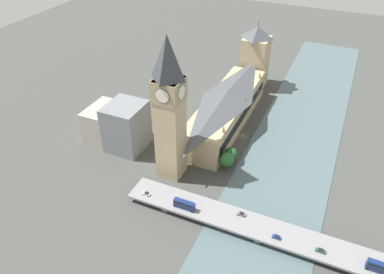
{
  "coord_description": "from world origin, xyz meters",
  "views": [
    {
      "loc": [
        -49.73,
        190.89,
        136.91
      ],
      "look_at": [
        19.01,
        37.3,
        17.59
      ],
      "focal_mm": 35.0,
      "sensor_mm": 36.0,
      "label": 1
    }
  ],
  "objects_px": {
    "double_decker_bus_mid": "(184,204)",
    "car_northbound_mid": "(321,251)",
    "car_northbound_lead": "(147,194)",
    "double_decker_bus_lead": "(381,267)",
    "car_northbound_tail": "(241,214)",
    "victoria_tower": "(255,57)",
    "car_southbound_lead": "(276,237)",
    "parliament_hall": "(227,108)",
    "clock_tower": "(169,108)",
    "road_bridge": "(261,229)"
  },
  "relations": [
    {
      "from": "double_decker_bus_mid",
      "to": "car_northbound_mid",
      "type": "bearing_deg",
      "value": -179.29
    },
    {
      "from": "car_northbound_lead",
      "to": "double_decker_bus_lead",
      "type": "bearing_deg",
      "value": 179.94
    },
    {
      "from": "car_northbound_lead",
      "to": "car_northbound_tail",
      "type": "height_order",
      "value": "car_northbound_lead"
    },
    {
      "from": "victoria_tower",
      "to": "double_decker_bus_lead",
      "type": "xyz_separation_m",
      "value": [
        -96.28,
        144.92,
        -16.36
      ]
    },
    {
      "from": "victoria_tower",
      "to": "car_southbound_lead",
      "type": "height_order",
      "value": "victoria_tower"
    },
    {
      "from": "parliament_hall",
      "to": "car_northbound_mid",
      "type": "height_order",
      "value": "parliament_hall"
    },
    {
      "from": "clock_tower",
      "to": "victoria_tower",
      "type": "distance_m",
      "value": 121.74
    },
    {
      "from": "double_decker_bus_lead",
      "to": "car_northbound_lead",
      "type": "relative_size",
      "value": 2.89
    },
    {
      "from": "parliament_hall",
      "to": "double_decker_bus_lead",
      "type": "height_order",
      "value": "parliament_hall"
    },
    {
      "from": "road_bridge",
      "to": "car_southbound_lead",
      "type": "bearing_deg",
      "value": 156.87
    },
    {
      "from": "parliament_hall",
      "to": "car_northbound_tail",
      "type": "bearing_deg",
      "value": 114.78
    },
    {
      "from": "parliament_hall",
      "to": "double_decker_bus_lead",
      "type": "relative_size",
      "value": 8.66
    },
    {
      "from": "victoria_tower",
      "to": "car_northbound_lead",
      "type": "xyz_separation_m",
      "value": [
        12.24,
        144.79,
        -18.45
      ]
    },
    {
      "from": "clock_tower",
      "to": "road_bridge",
      "type": "distance_m",
      "value": 72.11
    },
    {
      "from": "car_northbound_lead",
      "to": "car_southbound_lead",
      "type": "height_order",
      "value": "same"
    },
    {
      "from": "victoria_tower",
      "to": "car_northbound_mid",
      "type": "distance_m",
      "value": 163.01
    },
    {
      "from": "double_decker_bus_mid",
      "to": "car_northbound_mid",
      "type": "height_order",
      "value": "double_decker_bus_mid"
    },
    {
      "from": "double_decker_bus_lead",
      "to": "car_northbound_tail",
      "type": "relative_size",
      "value": 2.8
    },
    {
      "from": "car_southbound_lead",
      "to": "road_bridge",
      "type": "bearing_deg",
      "value": -23.13
    },
    {
      "from": "car_northbound_lead",
      "to": "car_northbound_tail",
      "type": "xyz_separation_m",
      "value": [
        -47.86,
        -6.38,
        -0.02
      ]
    },
    {
      "from": "car_northbound_tail",
      "to": "road_bridge",
      "type": "bearing_deg",
      "value": 162.53
    },
    {
      "from": "double_decker_bus_lead",
      "to": "car_southbound_lead",
      "type": "xyz_separation_m",
      "value": [
        42.28,
        0.15,
        -2.1
      ]
    },
    {
      "from": "victoria_tower",
      "to": "car_northbound_lead",
      "type": "bearing_deg",
      "value": 85.17
    },
    {
      "from": "double_decker_bus_mid",
      "to": "car_northbound_lead",
      "type": "xyz_separation_m",
      "value": [
        21.25,
        -0.57,
        -1.85
      ]
    },
    {
      "from": "car_northbound_mid",
      "to": "double_decker_bus_mid",
      "type": "bearing_deg",
      "value": 0.71
    },
    {
      "from": "double_decker_bus_mid",
      "to": "car_northbound_tail",
      "type": "xyz_separation_m",
      "value": [
        -26.61,
        -6.95,
        -1.87
      ]
    },
    {
      "from": "car_northbound_mid",
      "to": "car_southbound_lead",
      "type": "height_order",
      "value": "car_southbound_lead"
    },
    {
      "from": "road_bridge",
      "to": "car_northbound_lead",
      "type": "height_order",
      "value": "car_northbound_lead"
    },
    {
      "from": "car_northbound_lead",
      "to": "car_southbound_lead",
      "type": "distance_m",
      "value": 66.25
    },
    {
      "from": "clock_tower",
      "to": "road_bridge",
      "type": "xyz_separation_m",
      "value": [
        -56.88,
        21.93,
        -38.51
      ]
    },
    {
      "from": "clock_tower",
      "to": "car_southbound_lead",
      "type": "relative_size",
      "value": 20.76
    },
    {
      "from": "double_decker_bus_mid",
      "to": "car_northbound_mid",
      "type": "relative_size",
      "value": 2.48
    },
    {
      "from": "car_northbound_tail",
      "to": "double_decker_bus_lead",
      "type": "bearing_deg",
      "value": 173.88
    },
    {
      "from": "car_northbound_lead",
      "to": "car_northbound_mid",
      "type": "height_order",
      "value": "car_northbound_lead"
    },
    {
      "from": "road_bridge",
      "to": "car_southbound_lead",
      "type": "height_order",
      "value": "car_southbound_lead"
    },
    {
      "from": "victoria_tower",
      "to": "car_northbound_mid",
      "type": "height_order",
      "value": "victoria_tower"
    },
    {
      "from": "road_bridge",
      "to": "double_decker_bus_mid",
      "type": "height_order",
      "value": "double_decker_bus_mid"
    },
    {
      "from": "parliament_hall",
      "to": "car_northbound_tail",
      "type": "relative_size",
      "value": 24.21
    },
    {
      "from": "car_northbound_mid",
      "to": "car_northbound_lead",
      "type": "bearing_deg",
      "value": 0.15
    },
    {
      "from": "double_decker_bus_mid",
      "to": "car_southbound_lead",
      "type": "relative_size",
      "value": 2.83
    },
    {
      "from": "double_decker_bus_mid",
      "to": "car_southbound_lead",
      "type": "bearing_deg",
      "value": -179.62
    },
    {
      "from": "car_northbound_mid",
      "to": "car_southbound_lead",
      "type": "xyz_separation_m",
      "value": [
        18.99,
        0.49,
        0.02
      ]
    },
    {
      "from": "clock_tower",
      "to": "car_northbound_tail",
      "type": "relative_size",
      "value": 20.01
    },
    {
      "from": "car_northbound_tail",
      "to": "car_southbound_lead",
      "type": "xyz_separation_m",
      "value": [
        -18.39,
        6.65,
        0.0
      ]
    },
    {
      "from": "clock_tower",
      "to": "car_northbound_mid",
      "type": "xyz_separation_m",
      "value": [
        -83.53,
        24.71,
        -36.97
      ]
    },
    {
      "from": "clock_tower",
      "to": "double_decker_bus_lead",
      "type": "height_order",
      "value": "clock_tower"
    },
    {
      "from": "double_decker_bus_lead",
      "to": "car_northbound_lead",
      "type": "bearing_deg",
      "value": -0.06
    },
    {
      "from": "parliament_hall",
      "to": "car_southbound_lead",
      "type": "bearing_deg",
      "value": 122.82
    },
    {
      "from": "car_northbound_lead",
      "to": "car_northbound_mid",
      "type": "relative_size",
      "value": 0.88
    },
    {
      "from": "victoria_tower",
      "to": "car_southbound_lead",
      "type": "distance_m",
      "value": 155.89
    }
  ]
}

